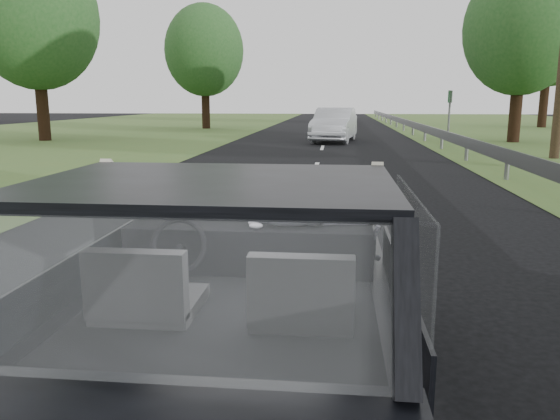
% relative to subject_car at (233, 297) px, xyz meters
% --- Properties ---
extents(ground, '(140.00, 140.00, 0.00)m').
position_rel_subject_car_xyz_m(ground, '(0.00, 0.00, -0.72)').
color(ground, black).
rests_on(ground, ground).
extents(subject_car, '(1.80, 4.00, 1.45)m').
position_rel_subject_car_xyz_m(subject_car, '(0.00, 0.00, 0.00)').
color(subject_car, black).
rests_on(subject_car, ground).
extents(dashboard, '(1.58, 0.45, 0.30)m').
position_rel_subject_car_xyz_m(dashboard, '(0.00, 0.62, 0.12)').
color(dashboard, black).
rests_on(dashboard, subject_car).
extents(driver_seat, '(0.50, 0.72, 0.42)m').
position_rel_subject_car_xyz_m(driver_seat, '(-0.40, -0.29, 0.16)').
color(driver_seat, black).
rests_on(driver_seat, subject_car).
extents(passenger_seat, '(0.50, 0.72, 0.42)m').
position_rel_subject_car_xyz_m(passenger_seat, '(0.40, -0.29, 0.16)').
color(passenger_seat, black).
rests_on(passenger_seat, subject_car).
extents(steering_wheel, '(0.36, 0.36, 0.04)m').
position_rel_subject_car_xyz_m(steering_wheel, '(-0.40, 0.33, 0.20)').
color(steering_wheel, black).
rests_on(steering_wheel, dashboard).
extents(cat, '(0.62, 0.32, 0.27)m').
position_rel_subject_car_xyz_m(cat, '(0.27, 0.58, 0.36)').
color(cat, gray).
rests_on(cat, dashboard).
extents(guardrail, '(0.05, 90.00, 0.32)m').
position_rel_subject_car_xyz_m(guardrail, '(4.30, 10.00, -0.15)').
color(guardrail, gray).
rests_on(guardrail, ground).
extents(other_car, '(2.31, 4.64, 1.46)m').
position_rel_subject_car_xyz_m(other_car, '(0.42, 21.33, 0.01)').
color(other_car, silver).
rests_on(other_car, ground).
extents(highway_sign, '(0.39, 0.86, 2.20)m').
position_rel_subject_car_xyz_m(highway_sign, '(5.48, 22.34, 0.38)').
color(highway_sign, '#144923').
rests_on(highway_sign, ground).
extents(tree_2, '(4.94, 4.94, 7.26)m').
position_rel_subject_car_xyz_m(tree_2, '(8.12, 21.79, 2.90)').
color(tree_2, '#1F4F1E').
rests_on(tree_2, ground).
extents(tree_3, '(6.43, 6.43, 9.70)m').
position_rel_subject_car_xyz_m(tree_3, '(14.03, 35.34, 4.12)').
color(tree_3, '#1F4F1E').
rests_on(tree_3, ground).
extents(tree_5, '(6.19, 6.19, 8.15)m').
position_rel_subject_car_xyz_m(tree_5, '(-12.50, 20.59, 3.35)').
color(tree_5, '#1F4F1E').
rests_on(tree_5, ground).
extents(tree_6, '(5.73, 5.73, 7.40)m').
position_rel_subject_car_xyz_m(tree_6, '(-7.76, 31.58, 2.98)').
color(tree_6, '#1F4F1E').
rests_on(tree_6, ground).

